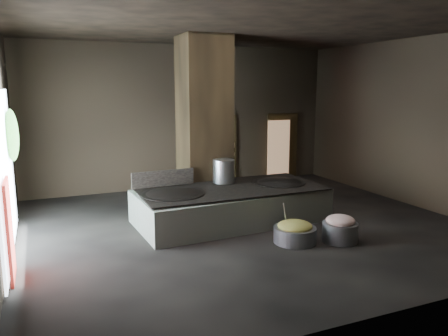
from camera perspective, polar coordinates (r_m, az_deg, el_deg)
name	(u,v)px	position (r m, az deg, el deg)	size (l,w,h in m)	color
floor	(245,227)	(10.39, 2.74, -7.69)	(10.00, 9.00, 0.10)	black
ceiling	(247,24)	(9.96, 2.99, 18.33)	(10.00, 9.00, 0.10)	black
back_wall	(184,117)	(14.14, -5.26, 6.64)	(10.00, 0.10, 4.50)	black
front_wall	(396,160)	(6.18, 21.58, 1.01)	(10.00, 0.10, 4.50)	black
right_wall	(414,123)	(12.94, 23.53, 5.46)	(0.10, 9.00, 4.50)	black
pillar	(204,124)	(11.54, -2.63, 5.81)	(1.20, 1.20, 4.50)	black
hearth_platform	(231,205)	(10.55, 0.88, -4.92)	(4.45, 2.13, 0.77)	beige
platform_cap	(231,188)	(10.44, 0.88, -2.65)	(4.35, 2.09, 0.03)	black
wok_left	(173,197)	(9.93, -6.69, -3.81)	(1.40, 1.40, 0.39)	black
wok_left_rim	(173,194)	(9.91, -6.70, -3.41)	(1.43, 1.43, 0.05)	black
wok_right	(279,186)	(11.10, 7.17, -2.28)	(1.31, 1.31, 0.37)	black
wok_right_rim	(279,183)	(11.09, 7.17, -1.93)	(1.34, 1.34, 0.05)	black
stock_pot	(224,171)	(10.89, -0.04, -0.41)	(0.54, 0.54, 0.58)	#B2B5BA
splash_guard	(163,178)	(10.62, -7.94, -1.35)	(1.55, 0.06, 0.39)	black
cook	(228,170)	(12.52, 0.58, -0.29)	(0.62, 0.40, 1.69)	olive
veg_basin	(295,235)	(9.33, 9.22, -8.58)	(0.89, 0.89, 0.33)	slate
veg_fill	(295,226)	(9.27, 9.26, -7.49)	(0.73, 0.73, 0.22)	#799A4A
ladle	(285,216)	(9.25, 8.01, -6.19)	(0.03, 0.03, 0.70)	#B2B5BA
meat_basin	(340,232)	(9.57, 14.90, -8.07)	(0.73, 0.73, 0.40)	slate
meat_fill	(340,221)	(9.49, 14.97, -6.65)	(0.61, 0.61, 0.23)	tan
doorway_near	(220,151)	(14.57, -0.57, 2.25)	(1.18, 0.08, 2.38)	black
doorway_near_glow	(218,152)	(14.76, -0.76, 2.16)	(0.82, 0.04, 1.93)	#8C6647
doorway_far	(282,147)	(15.64, 7.59, 2.72)	(1.18, 0.08, 2.38)	black
doorway_far_glow	(278,149)	(15.44, 7.12, 2.45)	(0.86, 0.04, 2.03)	#8C6647
left_opening	(6,173)	(9.24, -26.63, -0.54)	(0.04, 4.20, 3.10)	white
pavilion_sliver	(10,230)	(8.14, -26.21, -7.32)	(0.05, 0.90, 1.70)	maroon
tree_silhouette	(12,135)	(10.24, -26.00, 3.89)	(0.28, 1.10, 1.10)	#194714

